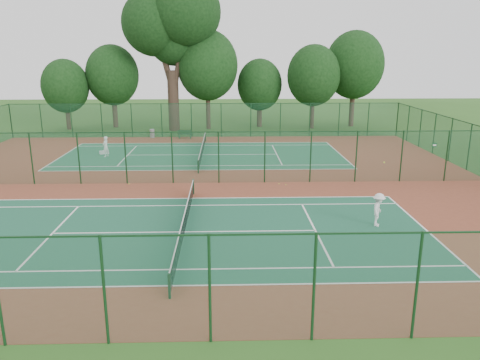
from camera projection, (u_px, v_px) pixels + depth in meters
name	position (u px, v px, depth m)	size (l,w,h in m)	color
ground	(196.00, 183.00, 31.49)	(120.00, 120.00, 0.00)	#2B5A1C
red_pad	(196.00, 183.00, 31.49)	(40.00, 36.00, 0.01)	brown
court_near	(185.00, 232.00, 22.80)	(23.77, 10.97, 0.01)	#1B583C
court_far	(203.00, 155.00, 40.17)	(23.77, 10.97, 0.01)	#1F6440
fence_north	(206.00, 120.00, 48.39)	(40.00, 0.09, 3.50)	#17462F
fence_south	(157.00, 290.00, 13.66)	(40.00, 0.09, 3.50)	#194D34
fence_divider	(196.00, 157.00, 31.03)	(40.00, 0.09, 3.50)	#18492E
tennis_net_near	(185.00, 222.00, 22.66)	(0.10, 12.90, 0.97)	#153C23
tennis_net_far	(202.00, 149.00, 40.03)	(0.10, 12.90, 0.97)	#123318
player_near	(378.00, 210.00, 23.41)	(1.10, 0.63, 1.70)	white
player_far	(106.00, 147.00, 39.25)	(0.62, 0.41, 1.71)	white
trash_bin	(152.00, 133.00, 48.19)	(0.49, 0.49, 0.89)	gray
bench	(185.00, 134.00, 47.72)	(1.47, 0.52, 0.89)	#13381C
kit_bag	(104.00, 152.00, 40.42)	(0.78, 0.29, 0.29)	white
stray_ball_a	(286.00, 185.00, 30.92)	(0.06, 0.06, 0.06)	#B8CA2F
stray_ball_b	(279.00, 184.00, 31.14)	(0.07, 0.07, 0.07)	#CEE635
stray_ball_c	(129.00, 184.00, 31.11)	(0.08, 0.08, 0.08)	#ADC42D
big_tree	(172.00, 22.00, 50.21)	(10.71, 7.84, 16.45)	#35251D
evergreen_row	(213.00, 128.00, 54.90)	(39.00, 5.00, 12.00)	black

